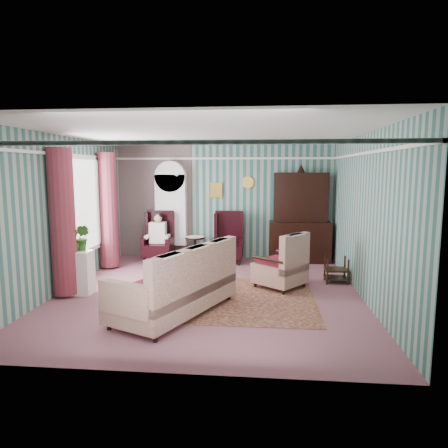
# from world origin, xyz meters

# --- Properties ---
(floor) EXTENTS (6.00, 6.00, 0.00)m
(floor) POSITION_xyz_m (0.00, 0.00, 0.00)
(floor) COLOR #995963
(floor) RESTS_ON ground
(room_shell) EXTENTS (5.53, 6.02, 2.91)m
(room_shell) POSITION_xyz_m (-0.62, 0.18, 2.01)
(room_shell) COLOR #376460
(room_shell) RESTS_ON ground
(bookcase) EXTENTS (0.80, 0.28, 2.24)m
(bookcase) POSITION_xyz_m (-1.35, 2.84, 1.12)
(bookcase) COLOR silver
(bookcase) RESTS_ON floor
(dresser_hutch) EXTENTS (1.50, 0.56, 2.36)m
(dresser_hutch) POSITION_xyz_m (1.90, 2.72, 1.18)
(dresser_hutch) COLOR black
(dresser_hutch) RESTS_ON floor
(wingback_left) EXTENTS (0.76, 0.80, 1.25)m
(wingback_left) POSITION_xyz_m (-1.60, 2.45, 0.62)
(wingback_left) COLOR black
(wingback_left) RESTS_ON floor
(wingback_right) EXTENTS (0.76, 0.80, 1.25)m
(wingback_right) POSITION_xyz_m (0.15, 2.45, 0.62)
(wingback_right) COLOR black
(wingback_right) RESTS_ON floor
(seated_woman) EXTENTS (0.44, 0.40, 1.18)m
(seated_woman) POSITION_xyz_m (-1.60, 2.45, 0.59)
(seated_woman) COLOR white
(seated_woman) RESTS_ON floor
(round_side_table) EXTENTS (0.50, 0.50, 0.60)m
(round_side_table) POSITION_xyz_m (-0.70, 2.60, 0.30)
(round_side_table) COLOR black
(round_side_table) RESTS_ON floor
(nest_table) EXTENTS (0.45, 0.38, 0.54)m
(nest_table) POSITION_xyz_m (2.47, 0.90, 0.27)
(nest_table) COLOR black
(nest_table) RESTS_ON floor
(plant_stand) EXTENTS (0.55, 0.35, 0.80)m
(plant_stand) POSITION_xyz_m (-2.40, -0.30, 0.40)
(plant_stand) COLOR silver
(plant_stand) RESTS_ON floor
(rug) EXTENTS (3.20, 2.60, 0.01)m
(rug) POSITION_xyz_m (0.30, -0.30, 0.01)
(rug) COLOR #4B1919
(rug) RESTS_ON floor
(sofa) EXTENTS (1.83, 2.47, 1.11)m
(sofa) POSITION_xyz_m (-0.40, -1.13, 0.55)
(sofa) COLOR beige
(sofa) RESTS_ON floor
(floral_armchair) EXTENTS (1.12, 1.15, 1.00)m
(floral_armchair) POSITION_xyz_m (1.32, 0.45, 0.50)
(floral_armchair) COLOR #C3B697
(floral_armchair) RESTS_ON floor
(coffee_table) EXTENTS (1.05, 0.73, 0.43)m
(coffee_table) POSITION_xyz_m (-0.66, 0.21, 0.22)
(coffee_table) COLOR black
(coffee_table) RESTS_ON floor
(potted_plant_a) EXTENTS (0.47, 0.45, 0.41)m
(potted_plant_a) POSITION_xyz_m (-2.48, -0.40, 1.01)
(potted_plant_a) COLOR #174916
(potted_plant_a) RESTS_ON plant_stand
(potted_plant_b) EXTENTS (0.30, 0.26, 0.48)m
(potted_plant_b) POSITION_xyz_m (-2.30, -0.24, 1.04)
(potted_plant_b) COLOR #1D4816
(potted_plant_b) RESTS_ON plant_stand
(potted_plant_c) EXTENTS (0.23, 0.23, 0.40)m
(potted_plant_c) POSITION_xyz_m (-2.44, -0.29, 1.00)
(potted_plant_c) COLOR #1B5119
(potted_plant_c) RESTS_ON plant_stand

